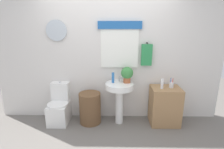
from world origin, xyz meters
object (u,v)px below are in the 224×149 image
pedestal_sink (119,93)px  toothbrush_cup (171,85)px  wooden_cabinet (165,106)px  lotion_bottle (162,84)px  toilet (60,107)px  laundry_hamper (90,108)px  potted_plant (127,74)px  soap_bottle (113,78)px

pedestal_sink → toothbrush_cup: toothbrush_cup is taller
wooden_cabinet → lotion_bottle: (-0.09, -0.04, 0.45)m
wooden_cabinet → lotion_bottle: size_ratio=3.95×
toilet → laundry_hamper: 0.60m
pedestal_sink → lotion_bottle: bearing=-3.0°
toilet → pedestal_sink: pedestal_sink is taller
potted_plant → toilet: bearing=-179.0°
pedestal_sink → soap_bottle: soap_bottle is taller
toilet → wooden_cabinet: 2.03m
toilet → pedestal_sink: size_ratio=0.97×
laundry_hamper → lotion_bottle: lotion_bottle is taller
pedestal_sink → lotion_bottle: size_ratio=4.39×
pedestal_sink → laundry_hamper: bearing=180.0°
laundry_hamper → toothbrush_cup: bearing=0.8°
wooden_cabinet → toothbrush_cup: 0.42m
toilet → pedestal_sink: 1.20m
toilet → soap_bottle: 1.21m
wooden_cabinet → toothbrush_cup: size_ratio=3.89×
pedestal_sink → potted_plant: 0.40m
lotion_bottle → soap_bottle: bearing=174.2°
pedestal_sink → toothbrush_cup: bearing=1.2°
pedestal_sink → lotion_bottle: lotion_bottle is taller
wooden_cabinet → soap_bottle: size_ratio=3.71×
toilet → soap_bottle: bearing=0.7°
wooden_cabinet → soap_bottle: bearing=177.1°
pedestal_sink → wooden_cabinet: (0.87, 0.00, -0.24)m
toothbrush_cup → soap_bottle: bearing=178.4°
laundry_hamper → potted_plant: (0.70, 0.06, 0.67)m
toilet → potted_plant: size_ratio=2.59×
wooden_cabinet → laundry_hamper: bearing=180.0°
lotion_bottle → laundry_hamper: bearing=178.3°
toilet → toothbrush_cup: 2.18m
soap_bottle → toothbrush_cup: bearing=-1.6°
potted_plant → lotion_bottle: 0.66m
soap_bottle → potted_plant: size_ratio=0.65×
pedestal_sink → soap_bottle: 0.32m
lotion_bottle → potted_plant: bearing=171.0°
potted_plant → toothbrush_cup: size_ratio=1.62×
toilet → potted_plant: potted_plant is taller
laundry_hamper → lotion_bottle: (1.33, -0.04, 0.51)m
toilet → laundry_hamper: toilet is taller
soap_bottle → potted_plant: 0.27m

